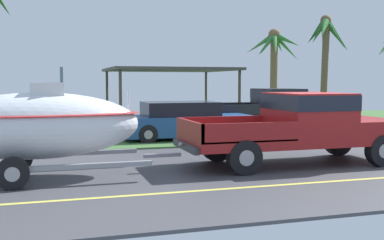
% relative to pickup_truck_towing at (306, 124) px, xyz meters
% --- Properties ---
extents(ground, '(36.00, 22.00, 0.11)m').
position_rel_pickup_truck_towing_xyz_m(ground, '(0.21, 8.03, -1.04)').
color(ground, '#424247').
extents(pickup_truck_towing, '(5.87, 2.15, 1.82)m').
position_rel_pickup_truck_towing_xyz_m(pickup_truck_towing, '(0.00, 0.00, 0.00)').
color(pickup_truck_towing, maroon).
rests_on(pickup_truck_towing, ground).
extents(boat_on_trailer, '(5.73, 2.20, 2.42)m').
position_rel_pickup_truck_towing_xyz_m(boat_on_trailer, '(-6.60, -0.00, 0.14)').
color(boat_on_trailer, gray).
rests_on(boat_on_trailer, ground).
extents(parked_pickup_background, '(5.77, 2.16, 1.81)m').
position_rel_pickup_truck_towing_xyz_m(parked_pickup_background, '(3.06, 7.61, -0.01)').
color(parked_pickup_background, black).
rests_on(parked_pickup_background, ground).
extents(parked_sedan_near, '(4.69, 1.94, 1.38)m').
position_rel_pickup_truck_towing_xyz_m(parked_sedan_near, '(-1.63, 5.70, -0.35)').
color(parked_sedan_near, '#234C89').
rests_on(parked_sedan_near, ground).
extents(carport_awning, '(6.35, 5.68, 2.80)m').
position_rel_pickup_truck_towing_xyz_m(carport_awning, '(-0.30, 13.37, 1.65)').
color(carport_awning, '#4C4238').
rests_on(carport_awning, ground).
extents(palm_tree_near_right, '(3.19, 3.24, 5.17)m').
position_rel_pickup_truck_towing_xyz_m(palm_tree_near_right, '(6.28, 14.37, 2.73)').
color(palm_tree_near_right, brown).
rests_on(palm_tree_near_right, ground).
extents(palm_tree_mid, '(2.92, 3.04, 5.59)m').
position_rel_pickup_truck_towing_xyz_m(palm_tree_mid, '(7.63, 11.17, 3.13)').
color(palm_tree_mid, brown).
rests_on(palm_tree_mid, ground).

